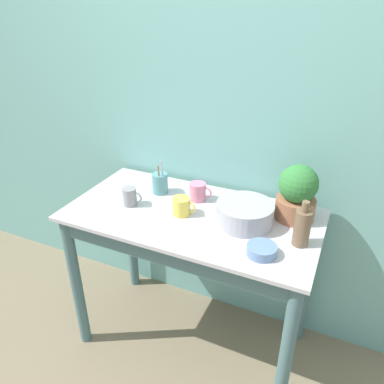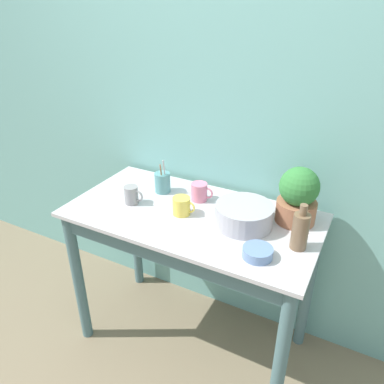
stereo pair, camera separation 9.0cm
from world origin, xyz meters
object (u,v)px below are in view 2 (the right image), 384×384
(potted_plant, at_px, (298,196))
(bowl_small_blue, at_px, (258,252))
(mug_yellow, at_px, (182,206))
(bowl_wash_large, at_px, (244,215))
(mug_pink, at_px, (200,192))
(bottle_tall, at_px, (300,230))
(utensil_cup, at_px, (163,182))
(mug_grey, at_px, (132,195))

(potted_plant, bearing_deg, bowl_small_blue, -100.58)
(mug_yellow, bearing_deg, bowl_small_blue, -19.21)
(potted_plant, distance_m, bowl_wash_large, 0.26)
(mug_pink, height_order, bowl_small_blue, mug_pink)
(mug_pink, xyz_separation_m, bowl_small_blue, (0.43, -0.32, -0.03))
(bottle_tall, bearing_deg, utensil_cup, 167.69)
(potted_plant, relative_size, bowl_wash_large, 1.02)
(bottle_tall, relative_size, bowl_small_blue, 1.66)
(mug_grey, distance_m, mug_pink, 0.35)
(potted_plant, bearing_deg, mug_pink, -176.71)
(utensil_cup, bearing_deg, bowl_wash_large, -11.90)
(bowl_wash_large, distance_m, bottle_tall, 0.28)
(potted_plant, height_order, mug_grey, potted_plant)
(bowl_wash_large, xyz_separation_m, mug_grey, (-0.58, -0.08, -0.00))
(mug_grey, distance_m, utensil_cup, 0.20)
(mug_yellow, bearing_deg, mug_grey, -174.60)
(bowl_wash_large, bearing_deg, mug_pink, 157.98)
(bowl_wash_large, relative_size, bowl_small_blue, 2.14)
(mug_yellow, xyz_separation_m, bowl_small_blue, (0.44, -0.15, -0.02))
(mug_yellow, height_order, bowl_small_blue, mug_yellow)
(bowl_wash_large, distance_m, mug_pink, 0.31)
(mug_pink, bearing_deg, potted_plant, 3.29)
(utensil_cup, bearing_deg, mug_grey, -111.42)
(bowl_wash_large, relative_size, mug_pink, 2.22)
(potted_plant, xyz_separation_m, utensil_cup, (-0.71, -0.04, -0.08))
(bottle_tall, bearing_deg, potted_plant, 107.72)
(potted_plant, xyz_separation_m, bottle_tall, (0.07, -0.21, -0.05))
(bottle_tall, height_order, bowl_small_blue, bottle_tall)
(mug_grey, bearing_deg, mug_yellow, 5.40)
(potted_plant, relative_size, mug_yellow, 2.25)
(potted_plant, xyz_separation_m, mug_pink, (-0.49, -0.03, -0.09))
(mug_pink, bearing_deg, bottle_tall, -17.80)
(bowl_small_blue, bearing_deg, bottle_tall, 46.89)
(mug_yellow, relative_size, utensil_cup, 0.62)
(bottle_tall, xyz_separation_m, mug_grey, (-0.85, -0.01, -0.04))
(bottle_tall, relative_size, mug_grey, 1.96)
(mug_yellow, bearing_deg, potted_plant, 21.09)
(bottle_tall, distance_m, bowl_small_blue, 0.20)
(bowl_wash_large, xyz_separation_m, mug_pink, (-0.29, 0.12, -0.00))
(potted_plant, relative_size, bottle_tall, 1.31)
(bowl_small_blue, bearing_deg, utensil_cup, 154.39)
(bowl_wash_large, height_order, bowl_small_blue, bowl_wash_large)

